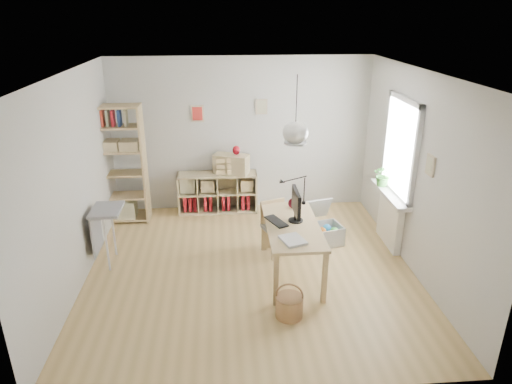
{
  "coord_description": "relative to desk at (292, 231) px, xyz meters",
  "views": [
    {
      "loc": [
        -0.37,
        -5.54,
        3.41
      ],
      "look_at": [
        0.1,
        0.3,
        1.05
      ],
      "focal_mm": 32.0,
      "sensor_mm": 36.0,
      "label": 1
    }
  ],
  "objects": [
    {
      "name": "window_unit",
      "position": [
        1.68,
        0.75,
        0.89
      ],
      "size": [
        0.07,
        1.16,
        1.46
      ],
      "color": "white",
      "rests_on": "ground"
    },
    {
      "name": "potted_plant",
      "position": [
        1.57,
        1.03,
        0.38
      ],
      "size": [
        0.36,
        0.33,
        0.35
      ],
      "primitive_type": "imported",
      "rotation": [
        0.0,
        0.0,
        -0.2
      ],
      "color": "#2C6827",
      "rests_on": "windowsill"
    },
    {
      "name": "room_shell",
      "position": [
        -0.0,
        0.0,
        1.34
      ],
      "size": [
        4.5,
        4.5,
        4.5
      ],
      "color": "silver",
      "rests_on": "ground"
    },
    {
      "name": "wicker_basket",
      "position": [
        -0.17,
        -0.94,
        -0.51
      ],
      "size": [
        0.33,
        0.33,
        0.45
      ],
      "rotation": [
        0.0,
        0.0,
        -0.23
      ],
      "color": "#9A6C45",
      "rests_on": "ground"
    },
    {
      "name": "side_table",
      "position": [
        -2.59,
        0.5,
        0.01
      ],
      "size": [
        0.4,
        0.55,
        0.85
      ],
      "color": "gray",
      "rests_on": "ground"
    },
    {
      "name": "windowsill",
      "position": [
        1.59,
        0.75,
        0.17
      ],
      "size": [
        0.22,
        1.2,
        0.06
      ],
      "primitive_type": "cube",
      "color": "silver",
      "rests_on": "radiator"
    },
    {
      "name": "keyboard",
      "position": [
        -0.21,
        0.09,
        0.1
      ],
      "size": [
        0.3,
        0.43,
        0.02
      ],
      "primitive_type": "cube",
      "rotation": [
        0.0,
        0.0,
        0.43
      ],
      "color": "black",
      "rests_on": "desk"
    },
    {
      "name": "yarn_ball",
      "position": [
        0.09,
        0.54,
        0.17
      ],
      "size": [
        0.15,
        0.15,
        0.15
      ],
      "primitive_type": "sphere",
      "color": "#460919",
      "rests_on": "desk"
    },
    {
      "name": "desk",
      "position": [
        0.0,
        0.0,
        0.0
      ],
      "size": [
        0.7,
        1.5,
        0.75
      ],
      "color": "tan",
      "rests_on": "ground"
    },
    {
      "name": "task_lamp",
      "position": [
        0.07,
        0.62,
        0.39
      ],
      "size": [
        0.41,
        0.15,
        0.43
      ],
      "color": "black",
      "rests_on": "desk"
    },
    {
      "name": "drawer_chest",
      "position": [
        -0.75,
        2.19,
        0.23
      ],
      "size": [
        0.66,
        0.47,
        0.34
      ],
      "primitive_type": "cube",
      "rotation": [
        0.0,
        0.0,
        -0.38
      ],
      "color": "beige",
      "rests_on": "cube_shelf"
    },
    {
      "name": "storage_chest",
      "position": [
        0.61,
        0.88,
        -0.45
      ],
      "size": [
        0.73,
        0.78,
        0.62
      ],
      "rotation": [
        0.0,
        0.0,
        0.25
      ],
      "color": "#BBBAB6",
      "rests_on": "ground"
    },
    {
      "name": "cube_shelf",
      "position": [
        -1.02,
        2.23,
        -0.36
      ],
      "size": [
        1.4,
        0.38,
        0.72
      ],
      "color": "beige",
      "rests_on": "ground"
    },
    {
      "name": "radiator",
      "position": [
        1.64,
        0.75,
        -0.26
      ],
      "size": [
        0.1,
        0.8,
        0.8
      ],
      "primitive_type": "cube",
      "color": "white",
      "rests_on": "ground"
    },
    {
      "name": "monitor",
      "position": [
        0.06,
        0.11,
        0.34
      ],
      "size": [
        0.2,
        0.5,
        0.44
      ],
      "rotation": [
        0.0,
        0.0,
        -0.0
      ],
      "color": "black",
      "rests_on": "desk"
    },
    {
      "name": "red_vase",
      "position": [
        -0.65,
        2.19,
        0.48
      ],
      "size": [
        0.13,
        0.13,
        0.16
      ],
      "primitive_type": "ellipsoid",
      "color": "maroon",
      "rests_on": "drawer_chest"
    },
    {
      "name": "ground",
      "position": [
        -0.55,
        0.15,
        -0.66
      ],
      "size": [
        4.5,
        4.5,
        0.0
      ],
      "primitive_type": "plane",
      "color": "tan",
      "rests_on": "ground"
    },
    {
      "name": "paper_tray",
      "position": [
        -0.07,
        -0.46,
        0.11
      ],
      "size": [
        0.35,
        0.39,
        0.03
      ],
      "primitive_type": "cube",
      "rotation": [
        0.0,
        0.0,
        0.32
      ],
      "color": "silver",
      "rests_on": "desk"
    },
    {
      "name": "chair",
      "position": [
        -0.14,
        0.64,
        -0.2
      ],
      "size": [
        0.5,
        0.5,
        0.8
      ],
      "rotation": [
        0.0,
        0.0,
        0.36
      ],
      "color": "gray",
      "rests_on": "ground"
    },
    {
      "name": "tall_bookshelf",
      "position": [
        -2.59,
        1.95,
        0.43
      ],
      "size": [
        0.8,
        0.38,
        2.0
      ],
      "color": "tan",
      "rests_on": "ground"
    }
  ]
}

